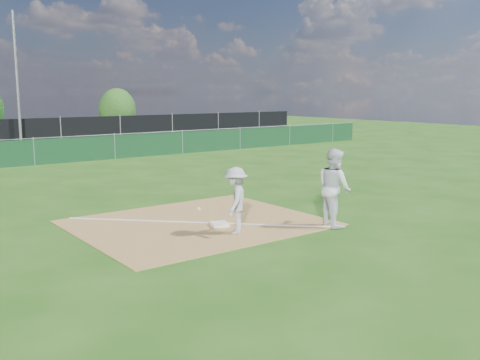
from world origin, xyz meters
The scene contains 10 objects.
ground centered at (0.00, 10.00, 0.00)m, with size 90.00×90.00×0.00m, color #224F11.
infield_dirt centered at (0.00, 1.00, 0.01)m, with size 6.00×5.00×0.02m, color olive.
foul_line centered at (0.00, 1.00, 0.03)m, with size 0.08×7.00×0.01m, color white.
green_fence centered at (0.00, 15.00, 0.60)m, with size 44.00×0.05×1.20m, color black.
light_pole centered at (1.50, 22.70, 4.00)m, with size 0.16×0.16×8.00m, color slate.
first_base centered at (0.25, 0.37, 0.06)m, with size 0.41×0.41×0.09m, color white.
play_at_first centered at (0.18, -0.42, 0.82)m, with size 1.75×1.14×1.59m.
runner centered at (2.62, -1.30, 0.99)m, with size 0.96×0.75×1.98m, color silver.
car_right centered at (6.25, 27.18, 0.61)m, with size 1.67×4.11×1.19m, color black.
tree_right centered at (12.23, 32.72, 1.91)m, with size 3.13×3.13×3.71m.
Camera 1 is at (-7.27, -10.41, 3.36)m, focal length 40.00 mm.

